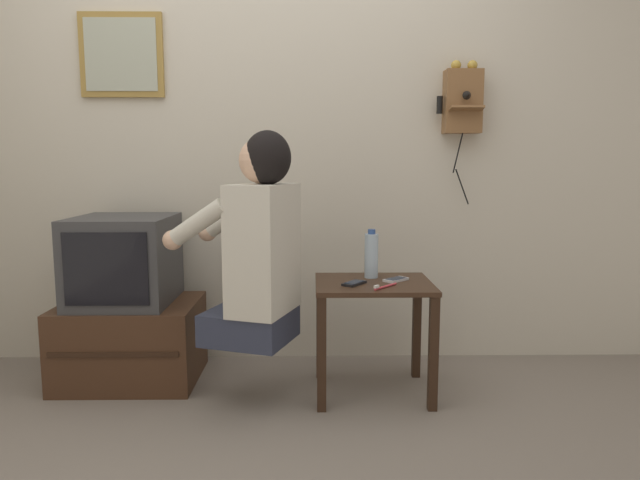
# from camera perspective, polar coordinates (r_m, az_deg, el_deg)

# --- Properties ---
(ground_plane) EXTENTS (14.00, 14.00, 0.00)m
(ground_plane) POSITION_cam_1_polar(r_m,az_deg,el_deg) (2.19, -6.56, -21.95)
(ground_plane) COLOR slate
(wall_back) EXTENTS (6.80, 0.05, 2.55)m
(wall_back) POSITION_cam_1_polar(r_m,az_deg,el_deg) (3.14, -4.64, 11.19)
(wall_back) COLOR beige
(wall_back) RESTS_ON ground_plane
(side_table) EXTENTS (0.54, 0.45, 0.54)m
(side_table) POSITION_cam_1_polar(r_m,az_deg,el_deg) (2.69, 5.34, -6.55)
(side_table) COLOR #382316
(side_table) RESTS_ON ground_plane
(person) EXTENTS (0.59, 0.51, 0.93)m
(person) POSITION_cam_1_polar(r_m,az_deg,el_deg) (2.51, -6.25, -0.43)
(person) COLOR #2D3347
(person) RESTS_ON ground_plane
(tv_stand) EXTENTS (0.66, 0.52, 0.40)m
(tv_stand) POSITION_cam_1_polar(r_m,az_deg,el_deg) (3.04, -18.37, -9.59)
(tv_stand) COLOR #422819
(tv_stand) RESTS_ON ground_plane
(television) EXTENTS (0.46, 0.52, 0.43)m
(television) POSITION_cam_1_polar(r_m,az_deg,el_deg) (2.97, -18.99, -1.88)
(television) COLOR #38383A
(television) RESTS_ON tv_stand
(wall_phone_antique) EXTENTS (0.23, 0.18, 0.75)m
(wall_phone_antique) POSITION_cam_1_polar(r_m,az_deg,el_deg) (3.16, 14.05, 13.36)
(wall_phone_antique) COLOR brown
(framed_picture) EXTENTS (0.43, 0.03, 0.43)m
(framed_picture) POSITION_cam_1_polar(r_m,az_deg,el_deg) (3.30, -19.25, 17.08)
(framed_picture) COLOR olive
(cell_phone_held) EXTENTS (0.12, 0.14, 0.01)m
(cell_phone_held) POSITION_cam_1_polar(r_m,az_deg,el_deg) (2.60, 3.43, -4.33)
(cell_phone_held) COLOR black
(cell_phone_held) RESTS_ON side_table
(cell_phone_spare) EXTENTS (0.13, 0.13, 0.01)m
(cell_phone_spare) POSITION_cam_1_polar(r_m,az_deg,el_deg) (2.69, 7.60, -3.94)
(cell_phone_spare) COLOR silver
(cell_phone_spare) RESTS_ON side_table
(water_bottle) EXTENTS (0.07, 0.07, 0.23)m
(water_bottle) POSITION_cam_1_polar(r_m,az_deg,el_deg) (2.74, 5.16, -1.51)
(water_bottle) COLOR #ADC6DB
(water_bottle) RESTS_ON side_table
(toothbrush) EXTENTS (0.12, 0.13, 0.02)m
(toothbrush) POSITION_cam_1_polar(r_m,az_deg,el_deg) (2.53, 6.41, -4.64)
(toothbrush) COLOR #D83F4C
(toothbrush) RESTS_ON side_table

